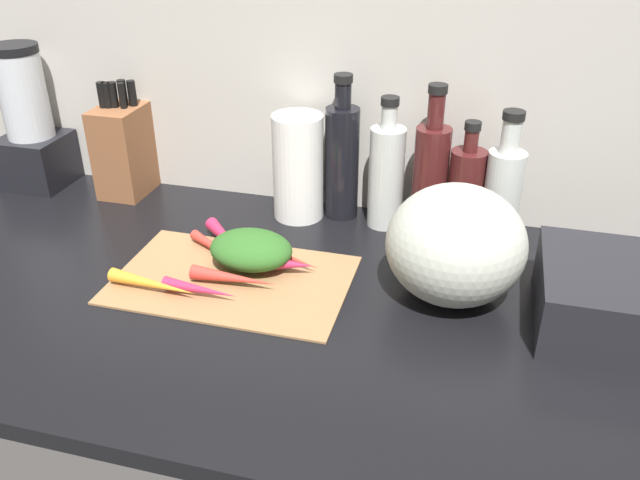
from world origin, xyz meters
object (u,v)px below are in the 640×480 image
object	(u,v)px
knife_block	(124,148)
bottle_0	(342,159)
carrot_2	(285,264)
carrot_4	(287,257)
cutting_board	(233,279)
carrot_6	(228,241)
bottle_2	(430,175)
carrot_0	(153,284)
bottle_4	(502,193)
carrot_3	(200,289)
carrot_5	(218,250)
carrot_1	(233,278)
bottle_1	(386,174)
winter_squash	(456,245)
blender_appliance	(30,127)
dish_rack	(633,301)
paper_towel_roll	(298,167)
bottle_3	(465,192)

from	to	relation	value
knife_block	bottle_0	world-z (taller)	bottle_0
carrot_2	carrot_4	xyz separation A→B (cm)	(-0.77, 3.55, -0.73)
cutting_board	carrot_6	bearing A→B (deg)	115.37
cutting_board	bottle_2	distance (cm)	44.32
carrot_0	carrot_4	bearing A→B (deg)	37.62
cutting_board	bottle_4	distance (cm)	53.78
carrot_3	carrot_5	xyz separation A→B (cm)	(-2.42, 13.85, -0.17)
cutting_board	bottle_0	size ratio (longest dim) A/B	1.38
carrot_1	carrot_2	xyz separation A→B (cm)	(7.57, 6.36, 0.37)
carrot_1	bottle_1	distance (cm)	39.02
carrot_0	winter_squash	distance (cm)	52.52
cutting_board	carrot_6	world-z (taller)	carrot_6
carrot_5	blender_appliance	bearing A→B (deg)	158.32
blender_appliance	bottle_2	world-z (taller)	blender_appliance
knife_block	bottle_0	xyz separation A→B (cm)	(50.03, 1.15, 2.22)
knife_block	bottle_1	size ratio (longest dim) A/B	0.94
winter_squash	dish_rack	bearing A→B (deg)	-4.31
winter_squash	paper_towel_roll	size ratio (longest dim) A/B	1.05
bottle_2	bottle_3	world-z (taller)	bottle_2
knife_block	bottle_2	distance (cm)	68.63
carrot_0	knife_block	xyz separation A→B (cm)	(-25.51, 37.54, 8.51)
carrot_3	winter_squash	world-z (taller)	winter_squash
carrot_4	blender_appliance	xyz separation A→B (cm)	(-67.76, 20.86, 12.21)
bottle_4	carrot_2	bearing A→B (deg)	-148.39
carrot_5	paper_towel_roll	distance (cm)	25.20
carrot_2	bottle_1	bearing A→B (deg)	61.25
bottle_4	dish_rack	distance (cm)	32.21
carrot_2	bottle_1	size ratio (longest dim) A/B	0.37
carrot_5	blender_appliance	world-z (taller)	blender_appliance
carrot_5	carrot_0	bearing A→B (deg)	-113.14
carrot_2	blender_appliance	bearing A→B (deg)	160.39
knife_block	bottle_1	bearing A→B (deg)	-0.80
carrot_2	bottle_2	distance (cm)	35.03
carrot_5	bottle_0	world-z (taller)	bottle_0
carrot_5	knife_block	bearing A→B (deg)	144.05
bottle_0	bottle_2	distance (cm)	18.69
paper_towel_roll	bottle_3	world-z (taller)	bottle_3
carrot_4	dish_rack	world-z (taller)	dish_rack
paper_towel_roll	winter_squash	bearing A→B (deg)	-33.56
winter_squash	bottle_3	size ratio (longest dim) A/B	0.98
carrot_5	blender_appliance	xyz separation A→B (cm)	(-54.21, 21.55, 12.22)
carrot_1	carrot_3	bearing A→B (deg)	-133.04
cutting_board	winter_squash	world-z (taller)	winter_squash
bottle_0	dish_rack	size ratio (longest dim) A/B	1.05
carrot_2	carrot_5	xyz separation A→B (cm)	(-14.31, 2.86, -0.74)
carrot_4	bottle_3	bearing A→B (deg)	34.08
carrot_6	dish_rack	xyz separation A→B (cm)	(71.68, -6.76, 3.13)
bottle_2	dish_rack	size ratio (longest dim) A/B	1.05
carrot_3	bottle_1	xyz separation A→B (cm)	(25.62, 36.02, 9.32)
carrot_3	bottle_2	world-z (taller)	bottle_2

